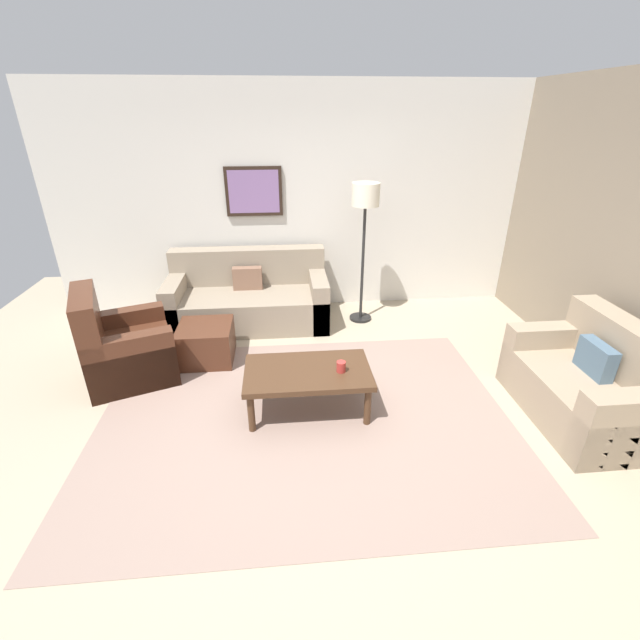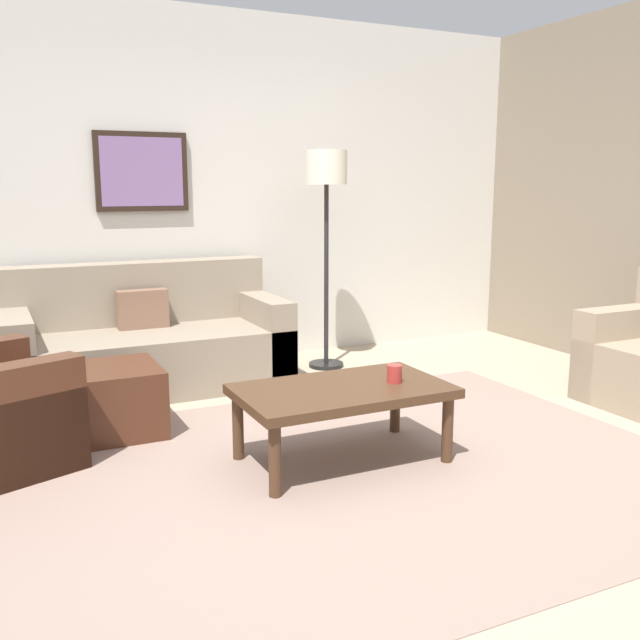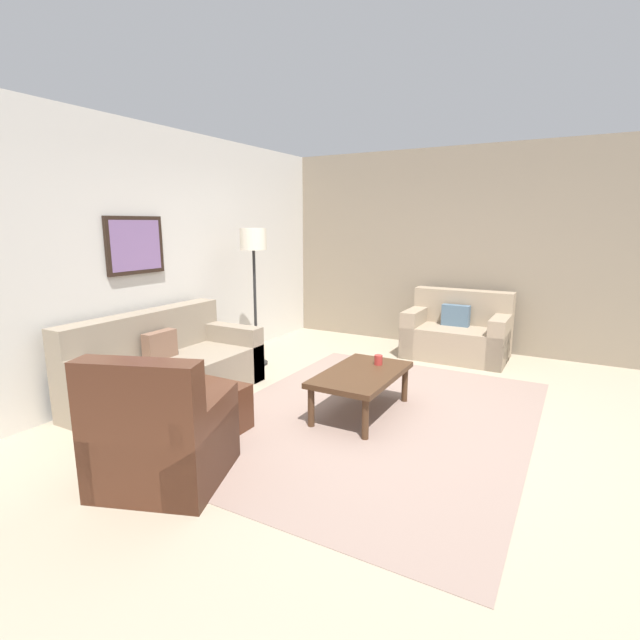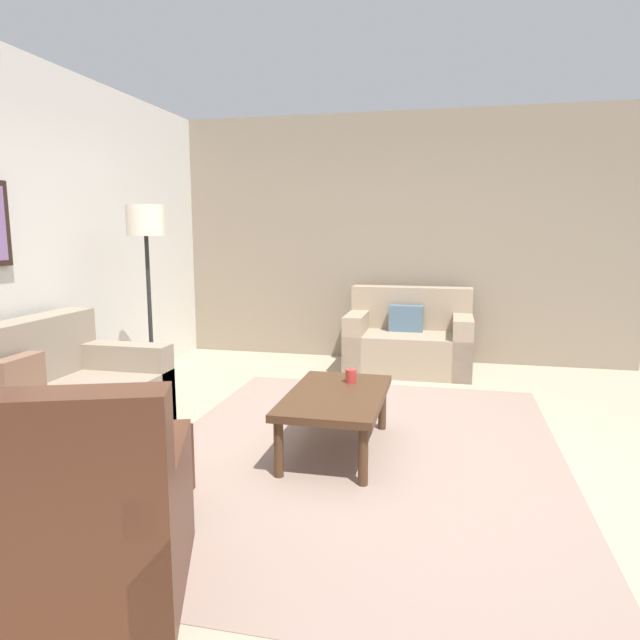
# 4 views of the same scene
# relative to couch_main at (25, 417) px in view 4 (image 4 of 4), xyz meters

# --- Properties ---
(ground_plane) EXTENTS (8.00, 8.00, 0.00)m
(ground_plane) POSITION_rel_couch_main_xyz_m (0.57, -2.09, -0.30)
(ground_plane) COLOR tan
(rear_partition) EXTENTS (6.00, 0.12, 2.80)m
(rear_partition) POSITION_rel_couch_main_xyz_m (0.57, 0.51, 1.10)
(rear_partition) COLOR silver
(rear_partition) RESTS_ON ground_plane
(stone_feature_panel) EXTENTS (0.12, 5.20, 2.80)m
(stone_feature_panel) POSITION_rel_couch_main_xyz_m (3.57, -2.09, 1.10)
(stone_feature_panel) COLOR gray
(stone_feature_panel) RESTS_ON ground_plane
(area_rug) EXTENTS (3.58, 2.70, 0.01)m
(area_rug) POSITION_rel_couch_main_xyz_m (0.57, -2.09, -0.29)
(area_rug) COLOR gray
(area_rug) RESTS_ON ground_plane
(couch_main) EXTENTS (1.94, 0.92, 0.88)m
(couch_main) POSITION_rel_couch_main_xyz_m (0.00, 0.00, 0.00)
(couch_main) COLOR gray
(couch_main) RESTS_ON ground_plane
(couch_loveseat) EXTENTS (0.83, 1.30, 0.88)m
(couch_loveseat) POSITION_rel_couch_main_xyz_m (3.05, -2.26, 0.01)
(couch_loveseat) COLOR gray
(couch_loveseat) RESTS_ON ground_plane
(armchair_leather) EXTENTS (1.03, 1.03, 0.95)m
(armchair_leather) POSITION_rel_couch_main_xyz_m (-1.19, -1.25, 0.01)
(armchair_leather) COLOR #4C2819
(armchair_leather) RESTS_ON ground_plane
(ottoman) EXTENTS (0.56, 0.56, 0.40)m
(ottoman) POSITION_rel_couch_main_xyz_m (-0.41, -0.96, -0.10)
(ottoman) COLOR #4C2819
(ottoman) RESTS_ON ground_plane
(coffee_table) EXTENTS (1.10, 0.64, 0.41)m
(coffee_table) POSITION_rel_couch_main_xyz_m (0.62, -1.93, 0.06)
(coffee_table) COLOR #472D1C
(coffee_table) RESTS_ON ground_plane
(cup) EXTENTS (0.08, 0.08, 0.10)m
(cup) POSITION_rel_couch_main_xyz_m (0.90, -1.99, 0.16)
(cup) COLOR #B2332D
(cup) RESTS_ON coffee_table
(lamp_standing) EXTENTS (0.32, 0.32, 1.71)m
(lamp_standing) POSITION_rel_couch_main_xyz_m (1.42, -0.11, 1.11)
(lamp_standing) COLOR black
(lamp_standing) RESTS_ON ground_plane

